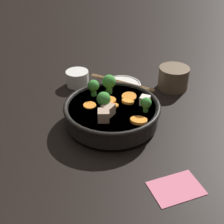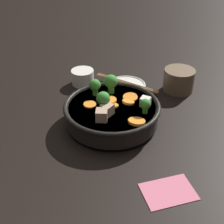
% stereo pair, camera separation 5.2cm
% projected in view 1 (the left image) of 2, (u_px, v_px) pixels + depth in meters
% --- Properties ---
extents(ground_plane, '(3.00, 3.00, 0.00)m').
position_uv_depth(ground_plane, '(112.00, 124.00, 0.87)').
color(ground_plane, black).
extents(stirfry_bowl, '(0.26, 0.26, 0.11)m').
position_uv_depth(stirfry_bowl, '(112.00, 111.00, 0.84)').
color(stirfry_bowl, black).
rests_on(stirfry_bowl, ground_plane).
extents(side_saucer, '(0.13, 0.13, 0.01)m').
position_uv_depth(side_saucer, '(122.00, 85.00, 1.04)').
color(side_saucer, white).
rests_on(side_saucer, ground_plane).
extents(tea_cup, '(0.08, 0.08, 0.05)m').
position_uv_depth(tea_cup, '(77.00, 78.00, 1.04)').
color(tea_cup, white).
rests_on(tea_cup, ground_plane).
extents(dark_mug, '(0.12, 0.10, 0.07)m').
position_uv_depth(dark_mug, '(174.00, 78.00, 1.02)').
color(dark_mug, brown).
rests_on(dark_mug, ground_plane).
extents(napkin, '(0.13, 0.11, 0.00)m').
position_uv_depth(napkin, '(176.00, 188.00, 0.67)').
color(napkin, '#D16B84').
rests_on(napkin, ground_plane).
extents(chopsticks_pair, '(0.09, 0.22, 0.01)m').
position_uv_depth(chopsticks_pair, '(122.00, 83.00, 1.03)').
color(chopsticks_pair, olive).
rests_on(chopsticks_pair, side_saucer).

